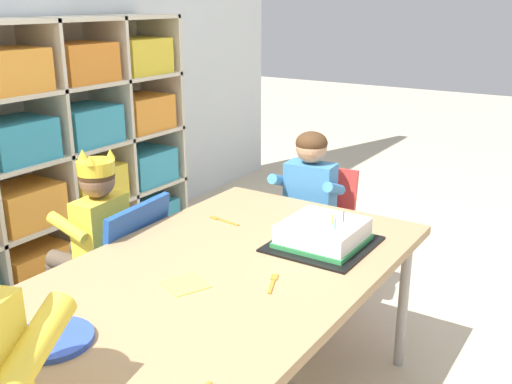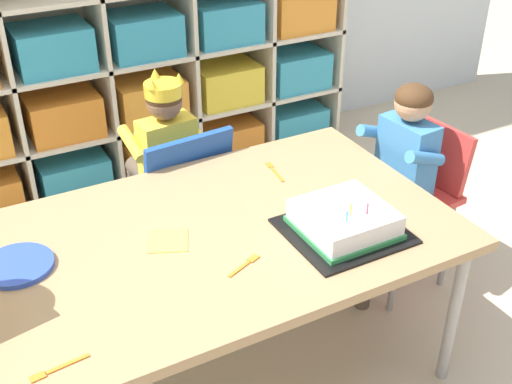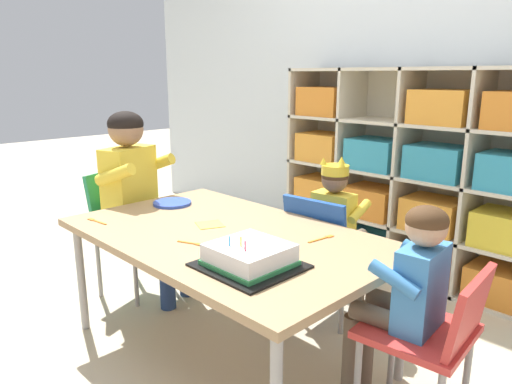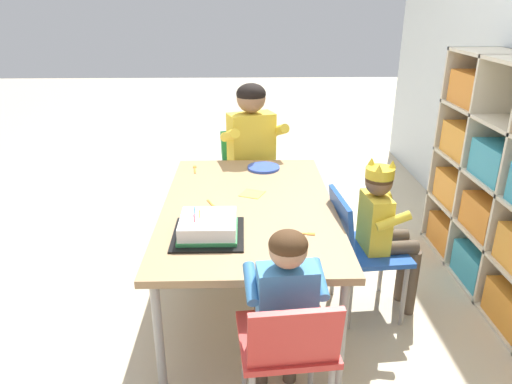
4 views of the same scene
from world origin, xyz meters
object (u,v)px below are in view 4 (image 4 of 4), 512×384
paper_plate_stack (264,168)px  fork_near_child_seat (195,169)px  birthday_cake_on_tray (208,228)px  fork_at_table_front_edge (302,234)px  guest_at_table_side (284,299)px  classroom_chair_adult_side (249,170)px  adult_helper_seated (254,145)px  classroom_chair_blue (359,244)px  fork_by_napkin (212,205)px  classroom_chair_guest_side (288,346)px  activity_table (249,211)px  child_with_crown (383,220)px

paper_plate_stack → fork_near_child_seat: bearing=-89.9°
birthday_cake_on_tray → fork_at_table_front_edge: birthday_cake_on_tray is taller
guest_at_table_side → fork_at_table_front_edge: 0.46m
classroom_chair_adult_side → adult_helper_seated: size_ratio=0.67×
classroom_chair_blue → fork_by_napkin: (-0.10, -0.75, 0.18)m
birthday_cake_on_tray → classroom_chair_guest_side: bearing=30.0°
classroom_chair_blue → paper_plate_stack: 0.83m
activity_table → paper_plate_stack: (-0.55, 0.10, 0.05)m
classroom_chair_blue → classroom_chair_guest_side: 0.89m
classroom_chair_guest_side → guest_at_table_side: size_ratio=0.77×
child_with_crown → classroom_chair_adult_side: child_with_crown is taller
activity_table → fork_at_table_front_edge: 0.42m
classroom_chair_blue → paper_plate_stack: bearing=30.2°
classroom_chair_blue → fork_near_child_seat: size_ratio=4.77×
classroom_chair_adult_side → fork_by_napkin: bearing=-121.4°
child_with_crown → fork_at_table_front_edge: (0.24, -0.44, 0.05)m
child_with_crown → fork_at_table_front_edge: bearing=113.5°
activity_table → classroom_chair_blue: size_ratio=2.16×
guest_at_table_side → activity_table: bearing=-86.6°
activity_table → fork_by_napkin: bearing=-86.5°
activity_table → fork_by_napkin: size_ratio=12.09×
classroom_chair_adult_side → birthday_cake_on_tray: (1.25, -0.19, 0.17)m
classroom_chair_guest_side → paper_plate_stack: (-1.43, -0.03, 0.18)m
activity_table → adult_helper_seated: 0.81m
classroom_chair_guest_side → activity_table: bearing=-86.9°
child_with_crown → adult_helper_seated: adult_helper_seated is taller
classroom_chair_blue → fork_near_child_seat: 1.12m
fork_by_napkin → fork_at_table_front_edge: bearing=-151.0°
child_with_crown → fork_by_napkin: 0.87m
guest_at_table_side → fork_at_table_front_edge: guest_at_table_side is taller
activity_table → paper_plate_stack: size_ratio=7.17×
child_with_crown → birthday_cake_on_tray: size_ratio=2.50×
paper_plate_stack → fork_near_child_seat: paper_plate_stack is taller
activity_table → paper_plate_stack: 0.56m
fork_near_child_seat → paper_plate_stack: bearing=84.0°
guest_at_table_side → birthday_cake_on_tray: 0.54m
guest_at_table_side → paper_plate_stack: (-1.33, -0.02, 0.04)m
paper_plate_stack → fork_near_child_seat: 0.43m
classroom_chair_blue → birthday_cake_on_tray: birthday_cake_on_tray is taller
adult_helper_seated → fork_near_child_seat: bearing=-165.5°
child_with_crown → birthday_cake_on_tray: 0.90m
adult_helper_seated → fork_near_child_seat: (0.25, -0.38, -0.07)m
child_with_crown → classroom_chair_guest_side: size_ratio=1.30×
classroom_chair_blue → guest_at_table_side: 0.82m
classroom_chair_blue → guest_at_table_side: bearing=141.7°
fork_near_child_seat → fork_at_table_front_edge: bearing=26.3°
fork_at_table_front_edge → classroom_chair_blue: bearing=-137.5°
classroom_chair_adult_side → paper_plate_stack: 0.40m
guest_at_table_side → fork_near_child_seat: 1.41m
child_with_crown → classroom_chair_guest_side: (0.78, -0.55, -0.12)m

